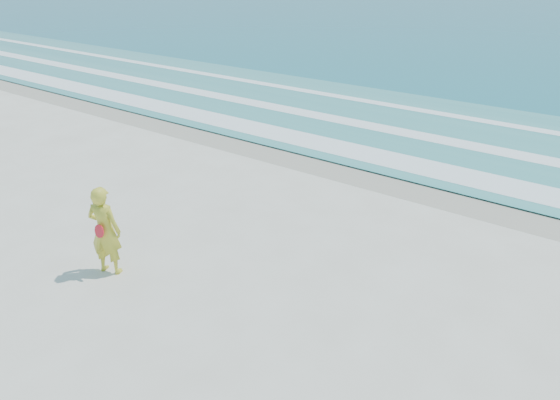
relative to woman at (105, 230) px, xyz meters
The scene contains 7 objects.
ground 2.28m from the woman, 22.17° to the right, with size 400.00×400.00×0.00m, color silver.
wet_sand 8.49m from the woman, 76.85° to the left, with size 400.00×2.40×0.00m, color #B2A893.
shallow 13.39m from the woman, 81.73° to the left, with size 400.00×10.00×0.01m, color #59B7AD.
foam_near 9.75m from the woman, 78.59° to the left, with size 400.00×1.40×0.01m, color white.
foam_mid 12.60m from the woman, 81.21° to the left, with size 400.00×0.90×0.01m, color white.
foam_far 15.86m from the woman, 83.03° to the left, with size 400.00×0.60×0.01m, color white.
woman is the anchor object (origin of this frame).
Camera 1 is at (6.76, -4.79, 5.99)m, focal length 35.00 mm.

